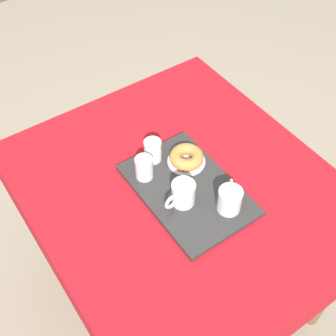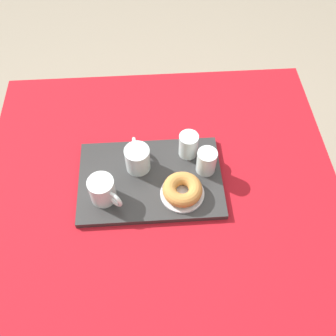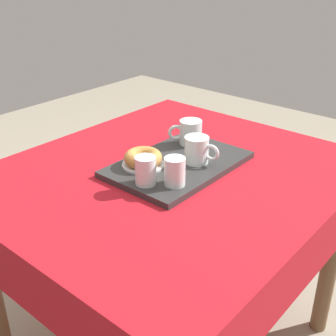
% 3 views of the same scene
% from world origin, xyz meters
% --- Properties ---
extents(ground_plane, '(6.00, 6.00, 0.00)m').
position_xyz_m(ground_plane, '(0.00, 0.00, 0.00)').
color(ground_plane, gray).
extents(dining_table, '(1.13, 0.99, 0.78)m').
position_xyz_m(dining_table, '(0.00, 0.00, 0.67)').
color(dining_table, '#A8141E').
rests_on(dining_table, ground).
extents(serving_tray, '(0.45, 0.30, 0.02)m').
position_xyz_m(serving_tray, '(-0.03, 0.00, 0.79)').
color(serving_tray, '#2D2D2D').
rests_on(serving_tray, dining_table).
extents(tea_mug_left, '(0.08, 0.12, 0.09)m').
position_xyz_m(tea_mug_left, '(-0.07, 0.05, 0.84)').
color(tea_mug_left, silver).
rests_on(tea_mug_left, serving_tray).
extents(tea_mug_right, '(0.10, 0.10, 0.09)m').
position_xyz_m(tea_mug_right, '(-0.17, -0.06, 0.84)').
color(tea_mug_right, silver).
rests_on(tea_mug_right, serving_tray).
extents(water_glass_near, '(0.06, 0.06, 0.08)m').
position_xyz_m(water_glass_near, '(0.14, 0.02, 0.84)').
color(water_glass_near, silver).
rests_on(water_glass_near, serving_tray).
extents(water_glass_far, '(0.06, 0.06, 0.08)m').
position_xyz_m(water_glass_far, '(0.09, 0.09, 0.84)').
color(water_glass_far, silver).
rests_on(water_glass_far, serving_tray).
extents(donut_plate_left, '(0.13, 0.13, 0.01)m').
position_xyz_m(donut_plate_left, '(0.06, -0.07, 0.80)').
color(donut_plate_left, silver).
rests_on(donut_plate_left, serving_tray).
extents(sugar_donut_left, '(0.12, 0.12, 0.04)m').
position_xyz_m(sugar_donut_left, '(0.06, -0.07, 0.83)').
color(sugar_donut_left, '#BC7F3D').
rests_on(sugar_donut_left, donut_plate_left).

